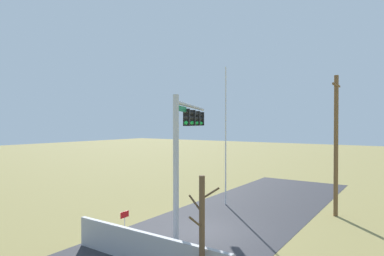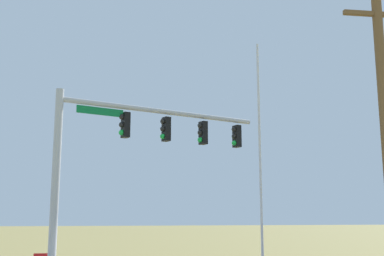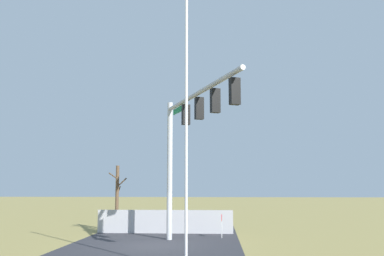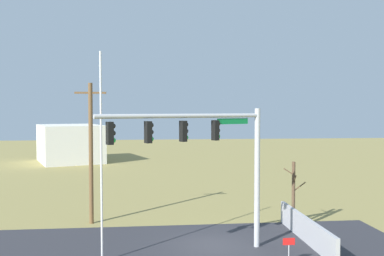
# 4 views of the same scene
# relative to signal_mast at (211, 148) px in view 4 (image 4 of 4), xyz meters

# --- Properties ---
(ground_plane) EXTENTS (160.00, 160.00, 0.00)m
(ground_plane) POSITION_rel_signal_mast_xyz_m (0.36, 1.59, -5.19)
(ground_plane) COLOR olive
(road_surface) EXTENTS (28.00, 8.00, 0.01)m
(road_surface) POSITION_rel_signal_mast_xyz_m (-3.64, 1.59, -5.18)
(road_surface) COLOR #2D2D33
(road_surface) RESTS_ON ground_plane
(sidewalk_corner) EXTENTS (6.00, 6.00, 0.01)m
(sidewalk_corner) POSITION_rel_signal_mast_xyz_m (3.54, 1.11, -5.19)
(sidewalk_corner) COLOR #B7B5AD
(sidewalk_corner) RESTS_ON ground_plane
(retaining_fence) EXTENTS (0.20, 7.82, 1.32)m
(retaining_fence) POSITION_rel_signal_mast_xyz_m (5.34, 1.68, -4.53)
(retaining_fence) COLOR #A8A8AD
(retaining_fence) RESTS_ON ground_plane
(signal_mast) EXTENTS (7.90, 3.60, 7.07)m
(signal_mast) POSITION_rel_signal_mast_xyz_m (0.00, 0.00, 0.00)
(signal_mast) COLOR #B2B5BA
(signal_mast) RESTS_ON ground_plane
(flagpole) EXTENTS (0.10, 0.10, 9.65)m
(flagpole) POSITION_rel_signal_mast_xyz_m (-5.10, -0.32, -0.36)
(flagpole) COLOR silver
(flagpole) RESTS_ON ground_plane
(utility_pole) EXTENTS (1.90, 0.26, 8.64)m
(utility_pole) POSITION_rel_signal_mast_xyz_m (-6.44, 6.61, -0.71)
(utility_pole) COLOR brown
(utility_pole) RESTS_ON ground_plane
(bare_tree) EXTENTS (1.27, 1.02, 3.90)m
(bare_tree) POSITION_rel_signal_mast_xyz_m (5.68, 4.59, -3.18)
(bare_tree) COLOR brown
(bare_tree) RESTS_ON ground_plane
(open_sign) EXTENTS (0.56, 0.04, 1.22)m
(open_sign) POSITION_rel_signal_mast_xyz_m (3.33, -1.56, -4.28)
(open_sign) COLOR silver
(open_sign) RESTS_ON ground_plane
(distant_building) EXTENTS (10.31, 11.40, 4.97)m
(distant_building) POSITION_rel_signal_mast_xyz_m (-13.33, 39.07, -2.70)
(distant_building) COLOR silver
(distant_building) RESTS_ON ground_plane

